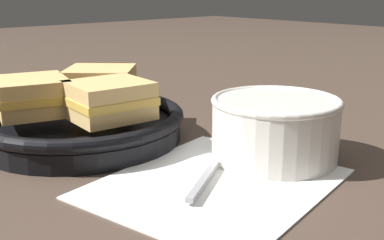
{
  "coord_description": "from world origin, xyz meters",
  "views": [
    {
      "loc": [
        -0.36,
        -0.38,
        0.2
      ],
      "look_at": [
        0.03,
        0.04,
        0.04
      ],
      "focal_mm": 45.0,
      "sensor_mm": 36.0,
      "label": 1
    }
  ],
  "objects_px": {
    "sandwich_near_right": "(109,100)",
    "sandwich_far_left": "(99,84)",
    "skillet": "(82,124)",
    "sandwich_near_left": "(32,96)",
    "soup_bowl": "(275,125)",
    "spoon": "(216,162)"
  },
  "relations": [
    {
      "from": "sandwich_near_right",
      "to": "sandwich_far_left",
      "type": "relative_size",
      "value": 0.8
    },
    {
      "from": "skillet",
      "to": "sandwich_near_left",
      "type": "height_order",
      "value": "sandwich_near_left"
    },
    {
      "from": "soup_bowl",
      "to": "spoon",
      "type": "distance_m",
      "value": 0.08
    },
    {
      "from": "soup_bowl",
      "to": "skillet",
      "type": "xyz_separation_m",
      "value": [
        -0.13,
        0.22,
        -0.02
      ]
    },
    {
      "from": "spoon",
      "to": "sandwich_far_left",
      "type": "xyz_separation_m",
      "value": [
        -0.01,
        0.23,
        0.06
      ]
    },
    {
      "from": "soup_bowl",
      "to": "sandwich_near_right",
      "type": "relative_size",
      "value": 1.48
    },
    {
      "from": "spoon",
      "to": "sandwich_near_right",
      "type": "relative_size",
      "value": 1.37
    },
    {
      "from": "spoon",
      "to": "skillet",
      "type": "height_order",
      "value": "skillet"
    },
    {
      "from": "spoon",
      "to": "sandwich_far_left",
      "type": "relative_size",
      "value": 1.09
    },
    {
      "from": "skillet",
      "to": "soup_bowl",
      "type": "bearing_deg",
      "value": -59.27
    },
    {
      "from": "sandwich_near_left",
      "to": "sandwich_near_right",
      "type": "xyz_separation_m",
      "value": [
        0.06,
        -0.09,
        0.0
      ]
    },
    {
      "from": "sandwich_far_left",
      "to": "skillet",
      "type": "bearing_deg",
      "value": -146.15
    },
    {
      "from": "spoon",
      "to": "skillet",
      "type": "xyz_separation_m",
      "value": [
        -0.06,
        0.2,
        0.01
      ]
    },
    {
      "from": "soup_bowl",
      "to": "sandwich_near_right",
      "type": "bearing_deg",
      "value": 128.45
    },
    {
      "from": "skillet",
      "to": "sandwich_near_right",
      "type": "height_order",
      "value": "sandwich_near_right"
    },
    {
      "from": "spoon",
      "to": "sandwich_far_left",
      "type": "distance_m",
      "value": 0.24
    },
    {
      "from": "skillet",
      "to": "sandwich_far_left",
      "type": "bearing_deg",
      "value": 33.85
    },
    {
      "from": "sandwich_near_left",
      "to": "sandwich_far_left",
      "type": "relative_size",
      "value": 0.89
    },
    {
      "from": "spoon",
      "to": "sandwich_near_left",
      "type": "distance_m",
      "value": 0.25
    },
    {
      "from": "sandwich_near_right",
      "to": "spoon",
      "type": "bearing_deg",
      "value": -68.0
    },
    {
      "from": "soup_bowl",
      "to": "sandwich_near_right",
      "type": "distance_m",
      "value": 0.2
    },
    {
      "from": "sandwich_near_left",
      "to": "sandwich_far_left",
      "type": "height_order",
      "value": "same"
    }
  ]
}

